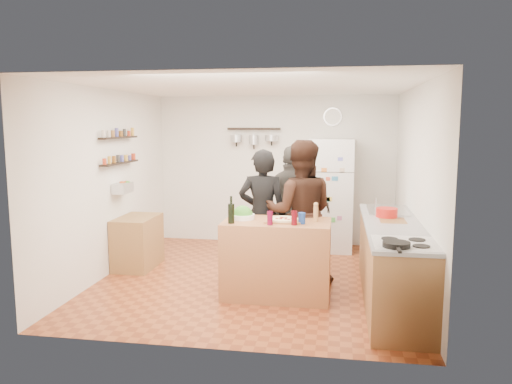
% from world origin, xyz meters
% --- Properties ---
extents(room_shell, '(4.20, 4.20, 4.20)m').
position_xyz_m(room_shell, '(0.00, 0.39, 1.25)').
color(room_shell, brown).
rests_on(room_shell, ground).
extents(prep_island, '(1.25, 0.72, 0.91)m').
position_xyz_m(prep_island, '(0.36, -0.59, 0.46)').
color(prep_island, '#A2653B').
rests_on(prep_island, floor).
extents(pizza_board, '(0.42, 0.34, 0.02)m').
position_xyz_m(pizza_board, '(0.44, -0.61, 0.92)').
color(pizza_board, brown).
rests_on(pizza_board, prep_island).
extents(pizza, '(0.34, 0.34, 0.02)m').
position_xyz_m(pizza, '(0.44, -0.61, 0.94)').
color(pizza, beige).
rests_on(pizza, pizza_board).
extents(salad_bowl, '(0.29, 0.29, 0.06)m').
position_xyz_m(salad_bowl, '(-0.06, -0.54, 0.94)').
color(salad_bowl, white).
rests_on(salad_bowl, prep_island).
extents(wine_bottle, '(0.07, 0.07, 0.23)m').
position_xyz_m(wine_bottle, '(-0.14, -0.81, 1.02)').
color(wine_bottle, black).
rests_on(wine_bottle, prep_island).
extents(wine_glass_near, '(0.06, 0.06, 0.16)m').
position_xyz_m(wine_glass_near, '(0.31, -0.83, 0.99)').
color(wine_glass_near, '#590723').
rests_on(wine_glass_near, prep_island).
extents(wine_glass_far, '(0.07, 0.07, 0.16)m').
position_xyz_m(wine_glass_far, '(0.58, -0.79, 0.99)').
color(wine_glass_far, '#4E060E').
rests_on(wine_glass_far, prep_island).
extents(pepper_mill, '(0.06, 0.06, 0.18)m').
position_xyz_m(pepper_mill, '(0.81, -0.54, 1.00)').
color(pepper_mill, '#B07F49').
rests_on(pepper_mill, prep_island).
extents(salt_canister, '(0.08, 0.08, 0.13)m').
position_xyz_m(salt_canister, '(0.66, -0.71, 0.97)').
color(salt_canister, navy).
rests_on(salt_canister, prep_island).
extents(person_left, '(0.65, 0.45, 1.72)m').
position_xyz_m(person_left, '(0.10, 0.03, 0.86)').
color(person_left, black).
rests_on(person_left, floor).
extents(person_center, '(0.94, 0.76, 1.84)m').
position_xyz_m(person_center, '(0.59, -0.05, 0.92)').
color(person_center, black).
rests_on(person_center, floor).
extents(person_back, '(1.05, 0.50, 1.74)m').
position_xyz_m(person_back, '(0.45, 0.47, 0.87)').
color(person_back, '#322F2C').
rests_on(person_back, floor).
extents(counter_run, '(0.63, 2.63, 0.90)m').
position_xyz_m(counter_run, '(1.70, -0.55, 0.45)').
color(counter_run, '#9E7042').
rests_on(counter_run, floor).
extents(stove_top, '(0.60, 0.62, 0.02)m').
position_xyz_m(stove_top, '(1.70, -1.50, 0.91)').
color(stove_top, white).
rests_on(stove_top, counter_run).
extents(skillet, '(0.25, 0.25, 0.05)m').
position_xyz_m(skillet, '(1.60, -1.68, 0.94)').
color(skillet, black).
rests_on(skillet, stove_top).
extents(sink, '(0.50, 0.80, 0.03)m').
position_xyz_m(sink, '(1.70, 0.30, 0.92)').
color(sink, silver).
rests_on(sink, counter_run).
extents(cutting_board, '(0.30, 0.40, 0.02)m').
position_xyz_m(cutting_board, '(1.70, -0.39, 0.91)').
color(cutting_board, brown).
rests_on(cutting_board, counter_run).
extents(red_bowl, '(0.26, 0.26, 0.11)m').
position_xyz_m(red_bowl, '(1.65, -0.17, 0.97)').
color(red_bowl, red).
rests_on(red_bowl, counter_run).
extents(fridge, '(0.70, 0.68, 1.80)m').
position_xyz_m(fridge, '(0.95, 1.75, 0.90)').
color(fridge, white).
rests_on(fridge, floor).
extents(wall_clock, '(0.30, 0.03, 0.30)m').
position_xyz_m(wall_clock, '(0.95, 2.08, 2.15)').
color(wall_clock, silver).
rests_on(wall_clock, back_wall).
extents(spice_shelf_lower, '(0.12, 1.00, 0.02)m').
position_xyz_m(spice_shelf_lower, '(-1.93, 0.20, 1.50)').
color(spice_shelf_lower, black).
rests_on(spice_shelf_lower, left_wall).
extents(spice_shelf_upper, '(0.12, 1.00, 0.02)m').
position_xyz_m(spice_shelf_upper, '(-1.93, 0.20, 1.85)').
color(spice_shelf_upper, black).
rests_on(spice_shelf_upper, left_wall).
extents(produce_basket, '(0.18, 0.35, 0.14)m').
position_xyz_m(produce_basket, '(-1.90, 0.20, 1.15)').
color(produce_basket, silver).
rests_on(produce_basket, left_wall).
extents(side_table, '(0.50, 0.80, 0.73)m').
position_xyz_m(side_table, '(-1.74, 0.28, 0.36)').
color(side_table, '#9D7941').
rests_on(side_table, floor).
extents(pot_rack, '(0.90, 0.04, 0.04)m').
position_xyz_m(pot_rack, '(-0.35, 2.00, 1.95)').
color(pot_rack, black).
rests_on(pot_rack, back_wall).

